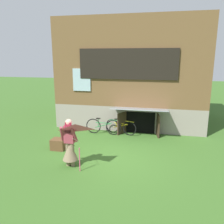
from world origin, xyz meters
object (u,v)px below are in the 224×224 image
at_px(person, 70,147).
at_px(kite, 76,137).
at_px(bicycle_yellow, 121,127).
at_px(bicycle_green, 103,126).
at_px(wooden_crate, 59,144).

height_order(person, kite, person).
bearing_deg(bicycle_yellow, person, -91.43).
height_order(bicycle_green, wooden_crate, bicycle_green).
height_order(kite, wooden_crate, kite).
bearing_deg(bicycle_green, wooden_crate, -119.10).
height_order(bicycle_yellow, bicycle_green, bicycle_green).
distance_m(person, bicycle_yellow, 3.84).
distance_m(kite, bicycle_green, 4.16).
bearing_deg(wooden_crate, bicycle_green, 59.98).
relative_size(kite, bicycle_green, 0.88).
relative_size(person, wooden_crate, 3.01).
xyz_separation_m(kite, bicycle_green, (-0.19, 4.05, -0.89)).
distance_m(bicycle_yellow, bicycle_green, 0.84).
xyz_separation_m(bicycle_green, wooden_crate, (-1.29, -2.23, -0.16)).
xyz_separation_m(bicycle_yellow, wooden_crate, (-2.11, -2.41, -0.14)).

